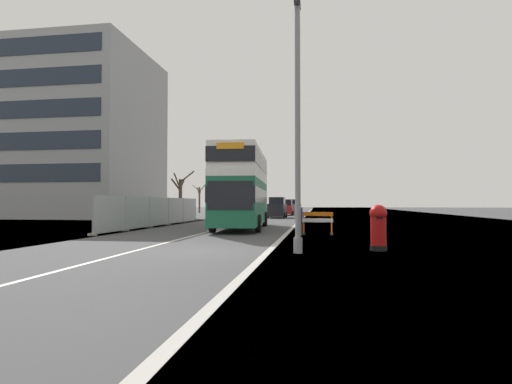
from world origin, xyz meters
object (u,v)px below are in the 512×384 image
(red_pillar_postbox, at_px, (378,225))
(car_receding_far, at_px, (292,207))
(pedestrian_at_kerb, at_px, (299,219))
(double_decker_bus, at_px, (242,188))
(car_far_side, at_px, (295,206))
(roadworks_barrier, at_px, (318,221))
(car_receding_mid, at_px, (285,208))
(lamppost_foreground, at_px, (298,132))
(car_oncoming_near, at_px, (277,208))

(red_pillar_postbox, height_order, car_receding_far, car_receding_far)
(car_receding_far, height_order, pedestrian_at_kerb, car_receding_far)
(double_decker_bus, distance_m, car_far_side, 45.47)
(red_pillar_postbox, xyz_separation_m, roadworks_barrier, (-2.07, 6.50, -0.13))
(red_pillar_postbox, distance_m, car_receding_mid, 39.50)
(lamppost_foreground, height_order, car_receding_far, lamppost_foreground)
(car_receding_mid, relative_size, car_receding_far, 0.91)
(double_decker_bus, height_order, car_receding_mid, double_decker_bus)
(pedestrian_at_kerb, bearing_deg, car_far_side, 93.55)
(pedestrian_at_kerb, bearing_deg, roadworks_barrier, 27.66)
(lamppost_foreground, bearing_deg, roadworks_barrier, 85.39)
(lamppost_foreground, bearing_deg, car_receding_mid, 95.17)
(car_far_side, relative_size, pedestrian_at_kerb, 2.49)
(red_pillar_postbox, distance_m, car_receding_far, 46.71)
(double_decker_bus, bearing_deg, roadworks_barrier, -41.83)
(car_receding_mid, height_order, car_far_side, car_far_side)
(red_pillar_postbox, distance_m, roadworks_barrier, 6.82)
(roadworks_barrier, bearing_deg, car_oncoming_near, 100.71)
(car_receding_mid, bearing_deg, car_receding_far, 87.26)
(car_far_side, bearing_deg, pedestrian_at_kerb, -86.45)
(car_far_side, bearing_deg, double_decker_bus, -90.88)
(car_receding_mid, bearing_deg, car_far_side, 89.22)
(car_far_side, bearing_deg, lamppost_foreground, -86.60)
(lamppost_foreground, xyz_separation_m, pedestrian_at_kerb, (-0.29, 7.15, -3.12))
(lamppost_foreground, distance_m, car_oncoming_near, 31.28)
(car_receding_far, bearing_deg, pedestrian_at_kerb, -85.75)
(lamppost_foreground, bearing_deg, pedestrian_at_kerb, 92.32)
(car_receding_mid, distance_m, car_receding_far, 7.34)
(lamppost_foreground, height_order, red_pillar_postbox, lamppost_foreground)
(car_oncoming_near, distance_m, car_far_side, 26.38)
(roadworks_barrier, xyz_separation_m, car_far_side, (-4.02, 49.67, 0.31))
(double_decker_bus, distance_m, lamppost_foreground, 12.61)
(roadworks_barrier, distance_m, car_oncoming_near, 23.71)
(car_oncoming_near, bearing_deg, car_receding_far, 88.24)
(car_receding_mid, bearing_deg, car_oncoming_near, -90.97)
(car_oncoming_near, relative_size, car_far_side, 1.12)
(roadworks_barrier, bearing_deg, car_receding_mid, 97.45)
(double_decker_bus, bearing_deg, lamppost_foreground, -70.90)
(double_decker_bus, bearing_deg, red_pillar_postbox, -57.64)
(car_far_side, distance_m, pedestrian_at_kerb, 50.24)
(car_receding_mid, height_order, pedestrian_at_kerb, car_receding_mid)
(red_pillar_postbox, relative_size, car_oncoming_near, 0.35)
(lamppost_foreground, height_order, car_receding_mid, lamppost_foreground)
(lamppost_foreground, distance_m, car_receding_mid, 40.40)
(lamppost_foreground, distance_m, pedestrian_at_kerb, 7.81)
(roadworks_barrier, height_order, pedestrian_at_kerb, pedestrian_at_kerb)
(lamppost_foreground, relative_size, car_receding_mid, 2.10)
(double_decker_bus, xyz_separation_m, roadworks_barrier, (4.72, -4.22, -1.86))
(car_oncoming_near, xyz_separation_m, pedestrian_at_kerb, (3.50, -23.77, -0.25))
(lamppost_foreground, xyz_separation_m, car_receding_mid, (-3.63, 40.13, -2.97))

